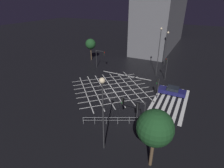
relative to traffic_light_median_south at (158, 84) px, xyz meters
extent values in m
plane|color=black|center=(-0.23, 8.08, -2.48)|extent=(200.00, 200.00, 0.00)
cube|color=silver|center=(-0.23, 0.05, -2.48)|extent=(10.99, 0.50, 0.01)
cube|color=silver|center=(-0.23, -0.85, -2.48)|extent=(10.99, 0.50, 0.01)
cube|color=silver|center=(-0.23, -1.75, -2.48)|extent=(10.99, 0.50, 0.01)
cube|color=silver|center=(-0.23, -2.65, -2.48)|extent=(10.99, 0.50, 0.01)
cube|color=silver|center=(-0.23, -3.55, -2.48)|extent=(10.99, 0.50, 0.01)
cube|color=silver|center=(-0.23, -4.45, -2.48)|extent=(10.99, 0.50, 0.01)
cube|color=silver|center=(3.23, 4.63, -2.48)|extent=(9.60, 9.60, 0.01)
cube|color=silver|center=(-3.68, 4.63, -2.48)|extent=(9.60, 9.60, 0.01)
cube|color=silver|center=(2.07, 5.78, -2.48)|extent=(9.60, 9.60, 0.01)
cube|color=silver|center=(-2.53, 5.78, -2.48)|extent=(9.60, 9.60, 0.01)
cube|color=silver|center=(0.92, 6.93, -2.48)|extent=(9.60, 9.60, 0.01)
cube|color=silver|center=(-1.38, 6.93, -2.48)|extent=(9.60, 9.60, 0.01)
cube|color=silver|center=(-0.23, 8.08, -2.48)|extent=(9.60, 9.60, 0.01)
cube|color=silver|center=(-0.23, 8.08, -2.48)|extent=(9.60, 9.60, 0.01)
cube|color=silver|center=(-1.38, 9.24, -2.48)|extent=(9.60, 9.60, 0.01)
cube|color=silver|center=(0.92, 9.24, -2.48)|extent=(9.60, 9.60, 0.01)
cube|color=silver|center=(-2.53, 10.39, -2.48)|extent=(9.60, 9.60, 0.01)
cube|color=silver|center=(2.07, 10.39, -2.48)|extent=(9.60, 9.60, 0.01)
cube|color=silver|center=(-3.68, 11.54, -2.48)|extent=(9.60, 9.60, 0.01)
cube|color=silver|center=(3.23, 11.54, -2.48)|extent=(9.60, 9.60, 0.01)
cube|color=silver|center=(6.38, 8.08, -2.48)|extent=(0.30, 10.99, 0.01)
cube|color=slate|center=(35.70, 8.08, 11.62)|extent=(33.86, 10.00, 28.21)
cube|color=black|center=(50.75, 13.11, -0.48)|extent=(1.40, 0.06, 1.80)
cube|color=beige|center=(46.98, 13.11, -0.48)|extent=(1.40, 0.06, 1.80)
cube|color=beige|center=(43.22, 13.11, -0.48)|extent=(1.40, 0.06, 1.80)
cube|color=black|center=(39.46, 13.11, -0.48)|extent=(1.40, 0.06, 1.80)
cube|color=black|center=(35.70, 13.11, -0.48)|extent=(1.40, 0.06, 1.80)
cube|color=black|center=(31.93, 13.11, -0.48)|extent=(1.40, 0.06, 1.80)
cube|color=black|center=(28.17, 13.11, -0.48)|extent=(1.40, 0.06, 1.80)
cube|color=black|center=(24.41, 13.11, -0.48)|extent=(1.40, 0.06, 1.80)
cube|color=black|center=(20.64, 13.11, -0.48)|extent=(1.40, 0.06, 1.80)
cube|color=beige|center=(50.75, 13.11, 3.12)|extent=(1.40, 0.06, 1.80)
cube|color=black|center=(46.98, 13.11, 3.12)|extent=(1.40, 0.06, 1.80)
cube|color=black|center=(43.22, 13.11, 3.12)|extent=(1.40, 0.06, 1.80)
cube|color=black|center=(39.46, 13.11, 3.12)|extent=(1.40, 0.06, 1.80)
cube|color=black|center=(35.70, 13.11, 3.12)|extent=(1.40, 0.06, 1.80)
cube|color=black|center=(31.93, 13.11, 3.12)|extent=(1.40, 0.06, 1.80)
cube|color=beige|center=(28.17, 13.11, 3.12)|extent=(1.40, 0.06, 1.80)
cube|color=beige|center=(24.41, 13.11, 3.12)|extent=(1.40, 0.06, 1.80)
cube|color=black|center=(20.64, 13.11, 3.12)|extent=(1.40, 0.06, 1.80)
cube|color=beige|center=(50.75, 13.11, 6.72)|extent=(1.40, 0.06, 1.80)
cube|color=beige|center=(46.98, 13.11, 6.72)|extent=(1.40, 0.06, 1.80)
cube|color=black|center=(43.22, 13.11, 6.72)|extent=(1.40, 0.06, 1.80)
cube|color=black|center=(39.46, 13.11, 6.72)|extent=(1.40, 0.06, 1.80)
cube|color=black|center=(35.70, 13.11, 6.72)|extent=(1.40, 0.06, 1.80)
cube|color=black|center=(31.93, 13.11, 6.72)|extent=(1.40, 0.06, 1.80)
cube|color=beige|center=(28.17, 13.11, 6.72)|extent=(1.40, 0.06, 1.80)
cube|color=beige|center=(24.41, 13.11, 6.72)|extent=(1.40, 0.06, 1.80)
cube|color=black|center=(20.64, 13.11, 6.72)|extent=(1.40, 0.06, 1.80)
cube|color=black|center=(50.75, 13.11, 10.32)|extent=(1.40, 0.06, 1.80)
cube|color=beige|center=(46.98, 13.11, 10.32)|extent=(1.40, 0.06, 1.80)
cube|color=beige|center=(43.22, 13.11, 10.32)|extent=(1.40, 0.06, 1.80)
cube|color=beige|center=(39.46, 13.11, 10.32)|extent=(1.40, 0.06, 1.80)
cube|color=black|center=(35.70, 13.11, 10.32)|extent=(1.40, 0.06, 1.80)
cube|color=black|center=(31.93, 13.11, 10.32)|extent=(1.40, 0.06, 1.80)
cube|color=beige|center=(28.17, 13.11, 10.32)|extent=(1.40, 0.06, 1.80)
cube|color=black|center=(24.41, 13.11, 10.32)|extent=(1.40, 0.06, 1.80)
cube|color=beige|center=(20.64, 13.11, 10.32)|extent=(1.40, 0.06, 1.80)
cylinder|color=#2D2D30|center=(0.00, -0.09, -0.75)|extent=(0.11, 0.11, 3.47)
cube|color=black|center=(0.00, 0.04, 0.49)|extent=(0.28, 0.16, 0.90)
sphere|color=black|center=(0.00, 0.15, 0.79)|extent=(0.18, 0.18, 0.18)
sphere|color=black|center=(0.00, 0.15, 0.49)|extent=(0.18, 0.18, 0.18)
sphere|color=green|center=(0.00, 0.15, 0.19)|extent=(0.18, 0.18, 0.18)
cube|color=black|center=(0.00, -0.05, 0.49)|extent=(0.36, 0.02, 0.98)
cylinder|color=#2D2D30|center=(7.69, 16.23, -0.35)|extent=(0.11, 0.11, 4.26)
cylinder|color=#2D2D30|center=(7.69, 15.19, 1.63)|extent=(0.09, 2.09, 0.09)
cube|color=black|center=(7.69, 14.14, 1.18)|extent=(0.28, 0.16, 0.90)
sphere|color=red|center=(7.69, 14.03, 1.48)|extent=(0.18, 0.18, 0.18)
sphere|color=black|center=(7.69, 14.03, 1.18)|extent=(0.18, 0.18, 0.18)
sphere|color=black|center=(7.69, 14.03, 0.88)|extent=(0.18, 0.18, 0.18)
cube|color=black|center=(7.69, 14.23, 1.18)|extent=(0.36, 0.02, 0.98)
cylinder|color=#2D2D30|center=(-8.41, 0.44, -0.70)|extent=(0.11, 0.11, 3.57)
cube|color=black|center=(-8.27, 0.44, 0.58)|extent=(0.16, 0.28, 0.90)
sphere|color=red|center=(-8.16, 0.44, 0.88)|extent=(0.18, 0.18, 0.18)
sphere|color=black|center=(-8.16, 0.44, 0.58)|extent=(0.18, 0.18, 0.18)
sphere|color=black|center=(-8.16, 0.44, 0.28)|extent=(0.18, 0.18, 0.18)
cube|color=black|center=(-8.36, 0.44, 0.58)|extent=(0.02, 0.36, 0.98)
cylinder|color=#2D2D30|center=(8.06, 0.29, -0.24)|extent=(0.11, 0.11, 4.50)
cube|color=black|center=(8.06, 0.43, 1.51)|extent=(0.28, 0.16, 0.90)
sphere|color=red|center=(8.06, 0.54, 1.81)|extent=(0.18, 0.18, 0.18)
sphere|color=black|center=(8.06, 0.54, 1.51)|extent=(0.18, 0.18, 0.18)
sphere|color=black|center=(8.06, 0.54, 1.21)|extent=(0.18, 0.18, 0.18)
cube|color=black|center=(8.06, 0.34, 1.51)|extent=(0.36, 0.02, 0.98)
cylinder|color=#2D2D30|center=(-8.98, -0.62, -0.32)|extent=(0.11, 0.11, 4.33)
cylinder|color=#2D2D30|center=(-8.98, 0.76, 1.70)|extent=(0.09, 2.75, 0.09)
cube|color=black|center=(-8.98, 2.13, 1.25)|extent=(0.28, 0.16, 0.90)
sphere|color=black|center=(-8.98, 2.24, 1.55)|extent=(0.18, 0.18, 0.18)
sphere|color=black|center=(-8.98, 2.24, 1.25)|extent=(0.18, 0.18, 0.18)
sphere|color=green|center=(-8.98, 2.24, 0.95)|extent=(0.18, 0.18, 0.18)
cube|color=black|center=(-8.98, 2.04, 1.25)|extent=(0.36, 0.02, 0.98)
cylinder|color=#2D2D30|center=(9.09, 2.40, 2.29)|extent=(0.14, 0.14, 9.55)
sphere|color=#F9E0B2|center=(9.09, 2.40, 7.19)|extent=(0.43, 0.43, 0.43)
cylinder|color=#2D2D30|center=(-13.29, 2.39, 1.51)|extent=(0.14, 0.14, 8.00)
sphere|color=#F9E0B2|center=(-13.29, 2.39, 5.68)|extent=(0.56, 0.56, 0.56)
cylinder|color=#2D2D30|center=(16.84, 2.38, 1.34)|extent=(0.14, 0.14, 7.65)
sphere|color=#F9E0B2|center=(16.84, 2.38, 5.31)|extent=(0.49, 0.49, 0.49)
cylinder|color=brown|center=(-13.06, -2.72, -0.82)|extent=(0.33, 0.33, 3.34)
sphere|color=#19421E|center=(-13.06, -2.72, 2.10)|extent=(3.34, 3.34, 3.34)
cylinder|color=brown|center=(12.11, 20.64, -0.87)|extent=(0.24, 0.24, 3.24)
sphere|color=#19421E|center=(12.11, 20.64, 1.75)|extent=(2.66, 2.66, 2.66)
cube|color=#191951|center=(2.52, -2.01, -1.97)|extent=(1.84, 4.54, 0.65)
cube|color=black|center=(2.52, -2.12, -1.41)|extent=(1.62, 1.91, 0.47)
sphere|color=white|center=(1.95, 0.21, -2.02)|extent=(0.16, 0.16, 0.16)
sphere|color=white|center=(3.09, 0.21, -2.02)|extent=(0.16, 0.16, 0.16)
cylinder|color=black|center=(1.72, -0.60, -2.16)|extent=(0.20, 0.65, 0.65)
cylinder|color=black|center=(3.32, -0.60, -2.16)|extent=(0.20, 0.65, 0.65)
cylinder|color=black|center=(1.72, -3.42, -2.16)|extent=(0.20, 0.65, 0.65)
cylinder|color=black|center=(3.32, -3.42, -2.16)|extent=(0.20, 0.65, 0.65)
cylinder|color=#9EA0A5|center=(-10.96, 6.80, -1.96)|extent=(0.05, 0.05, 1.05)
cylinder|color=#9EA0A5|center=(-10.27, 5.46, -1.96)|extent=(0.05, 0.05, 1.05)
cylinder|color=#9EA0A5|center=(-9.59, 4.13, -1.96)|extent=(0.05, 0.05, 1.05)
cylinder|color=#9EA0A5|center=(-8.91, 2.80, -1.96)|extent=(0.05, 0.05, 1.05)
cylinder|color=#9EA0A5|center=(-8.23, 1.47, -1.96)|extent=(0.05, 0.05, 1.05)
cylinder|color=#9EA0A5|center=(-7.55, 0.13, -1.96)|extent=(0.05, 0.05, 1.05)
cylinder|color=#9EA0A5|center=(-9.25, 3.47, -1.47)|extent=(3.44, 6.68, 0.04)
cylinder|color=#9EA0A5|center=(-9.25, 3.47, -1.91)|extent=(3.44, 6.68, 0.04)
camera|label=1|loc=(-25.48, -4.84, 12.25)|focal=28.00mm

